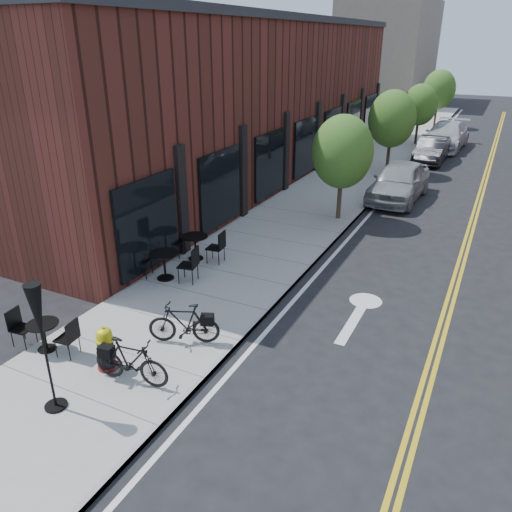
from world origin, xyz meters
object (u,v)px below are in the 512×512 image
Objects in this scene: bicycle_right at (131,361)px; bistro_set_c at (195,244)px; bicycle_left at (184,323)px; parked_car_c at (446,136)px; patio_umbrella at (39,322)px; parked_car_a at (399,181)px; fire_hydrant at (106,349)px; bistro_set_b at (164,262)px; bistro_set_a at (44,333)px; parked_car_b at (432,150)px.

bistro_set_c reaches higher than bicycle_right.
parked_car_c reaches higher than bicycle_left.
patio_umbrella is (1.34, -6.83, 1.31)m from bistro_set_c.
bicycle_left is 0.34× the size of parked_car_a.
bicycle_right is (-0.12, -1.64, 0.01)m from bicycle_left.
bicycle_left is at bearing 73.06° from fire_hydrant.
bistro_set_c is (-1.38, 5.48, 0.04)m from fire_hydrant.
bicycle_left is 0.63× the size of patio_umbrella.
bistro_set_b is at bearing -97.56° from parked_car_c.
bicycle_right is at bearing -73.40° from bistro_set_b.
bistro_set_c reaches higher than fire_hydrant.
bistro_set_a is 5.57m from bistro_set_c.
fire_hydrant reaches higher than bicycle_left.
fire_hydrant is at bearing -81.67° from bistro_set_b.
bistro_set_b is at bearing -159.81° from bicycle_left.
bistro_set_b is at bearing 79.74° from bistro_set_a.
fire_hydrant is 0.38× the size of patio_umbrella.
fire_hydrant is 0.18× the size of parked_car_c.
parked_car_a is (2.79, 14.83, 0.22)m from fire_hydrant.
bicycle_left is 25.56m from parked_car_c.
patio_umbrella reaches higher than bistro_set_a.
fire_hydrant is 1.91m from patio_umbrella.
bicycle_left is 0.38× the size of parked_car_b.
parked_car_c is at bearing 72.90° from bistro_set_c.
fire_hydrant is 1.65m from bistro_set_a.
patio_umbrella is at bearing -40.99° from bicycle_left.
fire_hydrant is 0.21× the size of parked_car_a.
bicycle_left is at bearing -95.43° from parked_car_a.
bistro_set_b is 0.35× the size of parked_car_c.
bistro_set_c is 0.33× the size of parked_car_c.
patio_umbrella is at bearing -84.15° from bistro_set_c.
bistro_set_b reaches higher than bistro_set_c.
fire_hydrant is 0.50× the size of bistro_set_b.
bistro_set_c is 21.95m from parked_car_c.
bicycle_right is 0.39× the size of parked_car_b.
patio_umbrella is at bearing -92.81° from parked_car_c.
fire_hydrant is 0.23× the size of parked_car_b.
parked_car_a is at bearing -90.29° from parked_car_b.
bicycle_right is 1.96m from patio_umbrella.
bistro_set_b is at bearing 104.44° from patio_umbrella.
parked_car_a is 7.93m from parked_car_b.
parked_car_a is (1.91, 13.34, 0.20)m from bicycle_left.
bicycle_left reaches higher than bistro_set_a.
bistro_set_c is at bearing -98.28° from parked_car_c.
parked_car_b reaches higher than bistro_set_c.
bistro_set_c is 0.73× the size of patio_umbrella.
bistro_set_b reaches higher than bicycle_right.
parked_car_c is at bearing 83.58° from patio_umbrella.
parked_car_b reaches higher than bicycle_left.
bicycle_left is (0.88, 1.50, 0.02)m from fire_hydrant.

